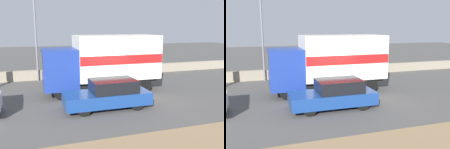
# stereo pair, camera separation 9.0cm
# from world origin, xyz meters

# --- Properties ---
(ground_plane) EXTENTS (80.00, 80.00, 0.00)m
(ground_plane) POSITION_xyz_m (0.00, 0.00, 0.00)
(ground_plane) COLOR #514F4C
(stone_wall_backdrop) EXTENTS (60.00, 0.35, 0.77)m
(stone_wall_backdrop) POSITION_xyz_m (0.00, 7.02, 0.39)
(stone_wall_backdrop) COLOR gray
(stone_wall_backdrop) RESTS_ON ground_plane
(street_lamp) EXTENTS (0.56, 0.28, 6.54)m
(street_lamp) POSITION_xyz_m (-3.65, 6.71, 3.81)
(street_lamp) COLOR slate
(street_lamp) RESTS_ON ground_plane
(box_truck) EXTENTS (7.08, 2.49, 3.53)m
(box_truck) POSITION_xyz_m (0.28, 2.05, 1.98)
(box_truck) COLOR navy
(box_truck) RESTS_ON ground_plane
(car_hatchback) EXTENTS (4.29, 1.79, 1.45)m
(car_hatchback) POSITION_xyz_m (-0.51, -1.09, 0.72)
(car_hatchback) COLOR navy
(car_hatchback) RESTS_ON ground_plane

